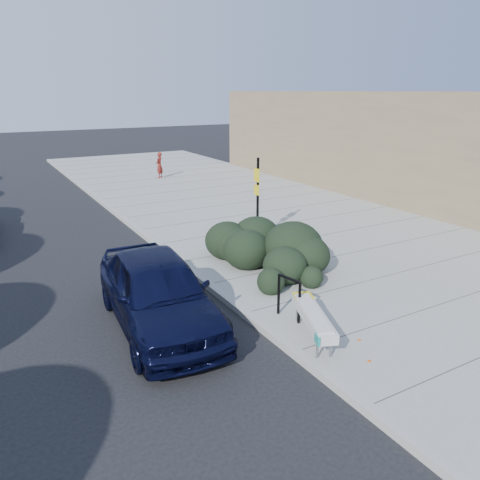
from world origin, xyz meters
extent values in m
plane|color=black|center=(0.00, 0.00, 0.00)|extent=(120.00, 120.00, 0.00)
cube|color=gray|center=(5.60, 5.00, 0.07)|extent=(11.20, 50.00, 0.15)
cube|color=#9E9E99|center=(0.00, 5.00, 0.08)|extent=(0.22, 50.00, 0.17)
cylinder|color=gray|center=(0.18, -2.39, 0.35)|extent=(0.05, 0.05, 0.39)
cylinder|color=gray|center=(0.44, -2.49, 0.35)|extent=(0.05, 0.05, 0.39)
cylinder|color=gray|center=(0.76, -0.94, 0.35)|extent=(0.05, 0.05, 0.39)
cylinder|color=gray|center=(1.02, -1.04, 0.35)|extent=(0.05, 0.05, 0.39)
cylinder|color=gray|center=(0.47, -1.66, 0.51)|extent=(0.61, 1.47, 0.04)
cylinder|color=gray|center=(0.73, -1.77, 0.51)|extent=(0.61, 1.47, 0.04)
cube|color=#B2B2B2|center=(0.60, -1.72, 0.65)|extent=(1.14, 2.06, 0.22)
cube|color=yellow|center=(0.90, -0.96, 0.76)|extent=(0.54, 0.54, 0.02)
cube|color=teal|center=(0.07, -2.51, 0.65)|extent=(0.13, 0.24, 0.19)
cylinder|color=black|center=(0.74, -1.03, 0.64)|extent=(0.07, 0.07, 0.99)
cylinder|color=black|center=(0.61, -0.41, 0.64)|extent=(0.07, 0.07, 0.99)
cylinder|color=black|center=(0.68, -0.72, 1.14)|extent=(0.20, 0.64, 0.07)
cube|color=black|center=(3.39, 5.00, 1.58)|extent=(0.07, 0.07, 2.86)
cube|color=yellow|center=(3.33, 5.00, 2.40)|extent=(0.03, 0.33, 0.46)
cube|color=yellow|center=(3.33, 5.00, 1.89)|extent=(0.03, 0.31, 0.35)
ellipsoid|color=black|center=(2.09, 2.50, 0.94)|extent=(2.24, 4.28, 1.58)
imported|color=black|center=(-1.94, 0.70, 0.86)|extent=(2.41, 5.20, 1.72)
imported|color=maroon|center=(4.62, 18.16, 0.92)|extent=(0.66, 0.65, 1.53)
camera|label=1|loc=(-5.17, -8.66, 5.20)|focal=35.00mm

